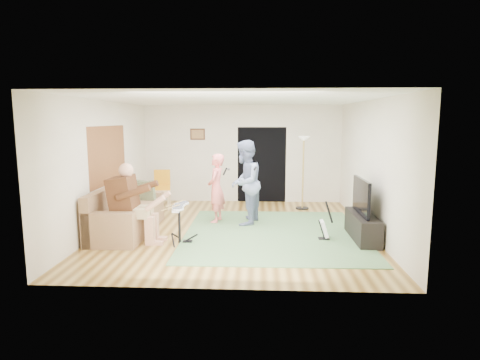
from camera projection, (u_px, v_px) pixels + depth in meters
name	position (u px, v px, depth m)	size (l,w,h in m)	color
floor	(236.00, 230.00, 8.47)	(6.00, 6.00, 0.00)	brown
walls	(235.00, 166.00, 8.26)	(5.50, 6.00, 2.70)	beige
ceiling	(235.00, 100.00, 8.06)	(6.00, 6.00, 0.00)	white
window_blinds	(108.00, 155.00, 8.57)	(2.05, 2.05, 0.00)	brown
doorway	(262.00, 165.00, 11.23)	(2.10, 2.10, 0.00)	black
picture_frame	(198.00, 134.00, 11.20)	(0.42, 0.03, 0.32)	#3F2314
area_rug	(274.00, 233.00, 8.18)	(3.58, 3.84, 0.02)	#4F7949
sofa	(123.00, 217.00, 8.25)	(0.95, 2.32, 0.94)	olive
drummer	(134.00, 212.00, 7.54)	(0.98, 0.55, 1.51)	#4D2A15
drum_kit	(179.00, 226.00, 7.54)	(0.41, 0.73, 0.75)	black
singer	(216.00, 188.00, 9.00)	(0.57, 0.37, 1.55)	#FA706C
microphone	(225.00, 171.00, 8.93)	(0.06, 0.06, 0.24)	black
guitarist	(245.00, 183.00, 8.80)	(0.91, 0.71, 1.87)	#7482AA
guitar_held	(254.00, 168.00, 8.74)	(0.12, 0.60, 0.26)	white
guitar_spare	(324.00, 229.00, 7.75)	(0.27, 0.25, 0.76)	black
torchiere_lamp	(303.00, 159.00, 10.27)	(0.34, 0.34, 1.89)	black
dining_chair	(162.00, 195.00, 10.38)	(0.48, 0.50, 1.01)	#CEB686
tv_cabinet	(362.00, 227.00, 7.75)	(0.40, 1.40, 0.50)	black
television	(361.00, 196.00, 7.67)	(0.06, 1.13, 0.68)	black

